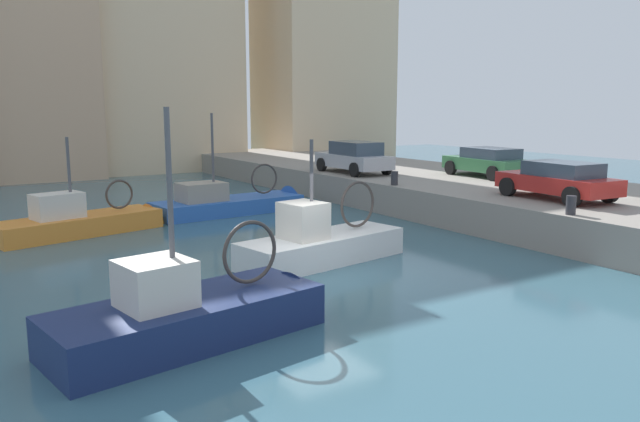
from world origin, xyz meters
The scene contains 14 objects.
water_surface centered at (0.00, 0.00, 0.00)m, with size 80.00×80.00×0.00m, color #386070.
quay_wall centered at (11.50, 0.00, 0.60)m, with size 9.00×56.00×1.20m, color gray.
fishing_boat_blue centered at (2.35, 9.96, 0.12)m, with size 6.99×2.42×4.91m.
fishing_boat_white centered at (1.18, 1.24, 0.13)m, with size 5.94×2.52×4.17m.
fishing_boat_navy centered at (-4.03, -2.41, 0.11)m, with size 6.06×2.72×5.14m.
fishing_boat_orange centered at (-3.72, 8.79, 0.12)m, with size 6.43×3.02×4.04m.
parked_car_green centered at (12.69, 6.09, 1.87)m, with size 2.32×4.25×1.28m.
parked_car_silver centered at (8.58, 10.49, 1.94)m, with size 2.06×4.27×1.47m.
parked_car_red centered at (9.56, 0.10, 1.86)m, with size 2.19×4.10×1.27m.
mooring_bollard_south centered at (7.35, -2.00, 1.48)m, with size 0.28×0.28×0.55m, color #2D2D33.
mooring_bollard_mid centered at (7.35, 6.00, 1.48)m, with size 0.28×0.28×0.55m, color #2D2D33.
waterfront_building_central centered at (17.43, 26.98, 9.33)m, with size 9.39×6.69×18.61m.
waterfront_building_east_mid centered at (-3.46, 28.14, 9.49)m, with size 8.89×7.40×18.94m.
waterfront_building_east centered at (5.65, 28.96, 9.48)m, with size 9.77×7.34×18.92m.
Camera 1 is at (-8.18, -13.01, 4.29)m, focal length 34.84 mm.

